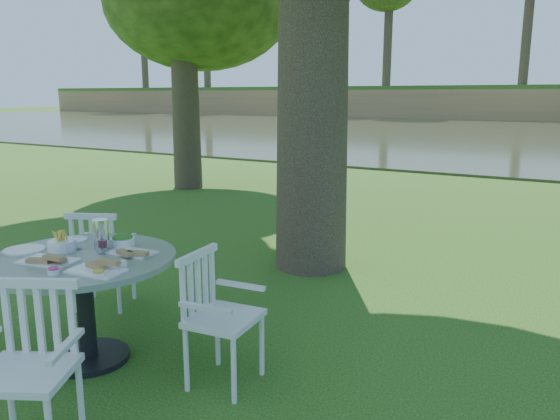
% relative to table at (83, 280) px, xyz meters
% --- Properties ---
extents(ground, '(140.00, 140.00, 0.00)m').
position_rel_table_xyz_m(ground, '(0.59, 1.48, -0.60)').
color(ground, '#1B440E').
rests_on(ground, ground).
extents(table, '(1.27, 1.27, 0.77)m').
position_rel_table_xyz_m(table, '(0.00, 0.00, 0.00)').
color(table, black).
rests_on(table, ground).
extents(chair_ne, '(0.45, 0.48, 0.87)m').
position_rel_table_xyz_m(chair_ne, '(0.94, 0.23, -0.09)').
color(chair_ne, white).
rests_on(chair_ne, ground).
extents(chair_nw, '(0.58, 0.56, 0.88)m').
position_rel_table_xyz_m(chair_nw, '(-0.66, 0.71, -0.08)').
color(chair_nw, white).
rests_on(chair_nw, ground).
extents(chair_se, '(0.60, 0.59, 0.90)m').
position_rel_table_xyz_m(chair_se, '(0.54, -0.80, -0.07)').
color(chair_se, white).
rests_on(chair_se, ground).
extents(tableware, '(1.15, 0.81, 0.22)m').
position_rel_table_xyz_m(tableware, '(-0.06, 0.07, 0.21)').
color(tableware, white).
rests_on(tableware, table).
extents(river, '(100.00, 28.00, 0.12)m').
position_rel_table_xyz_m(river, '(0.59, 24.48, -0.60)').
color(river, '#333921').
rests_on(river, ground).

